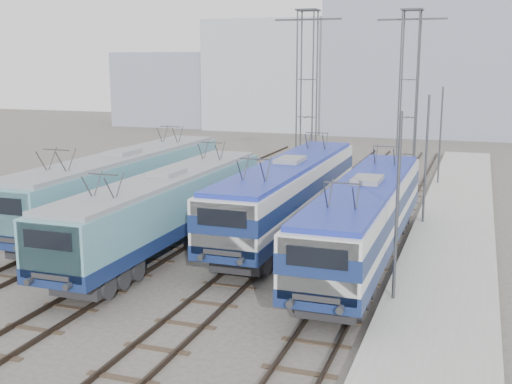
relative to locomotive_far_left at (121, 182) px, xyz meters
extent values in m
plane|color=#514C47|center=(6.75, -9.16, -2.33)|extent=(160.00, 160.00, 0.00)
cube|color=#9E9E99|center=(16.95, -1.16, -2.18)|extent=(4.00, 70.00, 0.30)
cube|color=navy|center=(0.00, 0.23, -0.90)|extent=(2.97, 18.79, 0.63)
cube|color=#5991A0|center=(0.00, 0.23, 0.35)|extent=(2.92, 18.79, 1.88)
cube|color=#5991A0|center=(0.00, -8.80, 0.16)|extent=(2.69, 0.73, 2.13)
cube|color=gray|center=(0.00, 0.23, 1.40)|extent=(2.69, 18.04, 0.21)
cube|color=#262628|center=(0.00, -6.03, -1.68)|extent=(2.19, 3.76, 0.70)
cube|color=#262628|center=(0.00, 6.49, -1.68)|extent=(2.19, 3.76, 0.70)
cube|color=navy|center=(4.50, -3.46, -0.99)|extent=(2.76, 17.45, 0.58)
cube|color=#5991A0|center=(4.50, -3.46, 0.17)|extent=(2.71, 17.45, 1.74)
cube|color=#5991A0|center=(4.50, -11.84, 0.00)|extent=(2.50, 0.68, 1.98)
cube|color=gray|center=(4.50, -3.46, 1.14)|extent=(2.50, 16.75, 0.19)
cube|color=#262628|center=(4.50, -9.28, -1.72)|extent=(2.04, 3.49, 0.65)
cube|color=#262628|center=(4.50, 2.36, -1.72)|extent=(2.04, 3.49, 0.65)
cube|color=navy|center=(9.00, 1.27, -0.94)|extent=(2.88, 18.17, 0.61)
cube|color=silver|center=(9.00, 1.27, 0.27)|extent=(2.83, 18.17, 1.82)
cube|color=navy|center=(9.00, 1.27, 0.22)|extent=(2.87, 18.19, 0.71)
cube|color=silver|center=(9.00, -7.46, 0.09)|extent=(2.60, 0.71, 2.06)
cube|color=#1B2B99|center=(9.00, 1.27, 1.28)|extent=(2.60, 17.45, 0.20)
cube|color=#262628|center=(9.00, -4.79, -1.70)|extent=(2.12, 3.63, 0.68)
cube|color=#262628|center=(9.00, 7.33, -1.70)|extent=(2.12, 3.63, 0.68)
cube|color=navy|center=(13.50, -2.42, -0.98)|extent=(2.79, 17.61, 0.59)
cube|color=silver|center=(13.50, -2.42, 0.19)|extent=(2.74, 17.61, 1.76)
cube|color=navy|center=(13.50, -2.42, 0.15)|extent=(2.78, 17.63, 0.69)
cube|color=silver|center=(13.50, -10.88, 0.02)|extent=(2.52, 0.69, 2.00)
cube|color=#1B2B99|center=(13.50, -2.42, 1.17)|extent=(2.52, 16.91, 0.20)
cube|color=#262628|center=(13.50, -8.29, -1.71)|extent=(2.06, 3.52, 0.66)
cube|color=#262628|center=(13.50, 3.45, -1.71)|extent=(2.06, 3.52, 0.66)
cylinder|color=#3F4247|center=(6.20, 12.29, 3.67)|extent=(0.10, 0.10, 12.00)
cylinder|color=#3F4247|center=(7.30, 12.29, 3.67)|extent=(0.10, 0.10, 12.00)
cylinder|color=#3F4247|center=(6.20, 13.39, 3.67)|extent=(0.10, 0.10, 12.00)
cylinder|color=#3F4247|center=(7.30, 13.39, 3.67)|extent=(0.10, 0.10, 12.00)
cube|color=#3F4247|center=(6.75, 12.84, 9.07)|extent=(4.50, 0.12, 0.12)
cylinder|color=#3F4247|center=(12.70, 14.29, 3.67)|extent=(0.10, 0.10, 12.00)
cylinder|color=#3F4247|center=(13.80, 14.29, 3.67)|extent=(0.10, 0.10, 12.00)
cylinder|color=#3F4247|center=(12.70, 15.39, 3.67)|extent=(0.10, 0.10, 12.00)
cylinder|color=#3F4247|center=(13.80, 15.39, 3.67)|extent=(0.10, 0.10, 12.00)
cube|color=#3F4247|center=(13.25, 14.84, 9.07)|extent=(4.50, 0.12, 0.12)
cylinder|color=#3F4247|center=(15.35, -7.16, 1.17)|extent=(0.12, 0.12, 7.00)
cylinder|color=#3F4247|center=(15.35, 4.84, 1.17)|extent=(0.12, 0.12, 7.00)
cylinder|color=#3F4247|center=(15.35, 16.84, 1.17)|extent=(0.12, 0.12, 7.00)
cube|color=#9EA5AF|center=(-7.25, 52.84, 4.67)|extent=(18.00, 12.00, 14.00)
cube|color=gray|center=(10.75, 52.84, 6.67)|extent=(22.00, 14.00, 18.00)
cube|color=gray|center=(-23.25, 52.84, 2.67)|extent=(14.00, 10.00, 10.00)
camera|label=1|loc=(17.89, -29.40, 6.26)|focal=45.00mm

